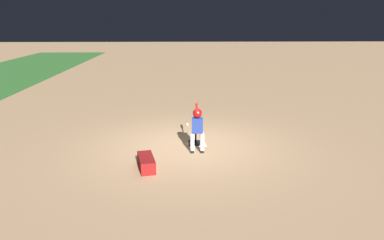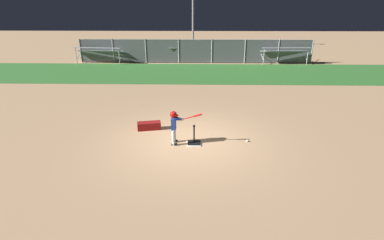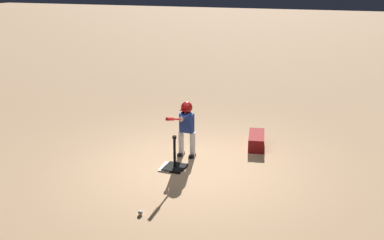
% 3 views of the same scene
% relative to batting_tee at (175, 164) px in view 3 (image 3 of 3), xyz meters
% --- Properties ---
extents(ground_plane, '(90.00, 90.00, 0.00)m').
position_rel_batting_tee_xyz_m(ground_plane, '(-0.16, 0.23, -0.09)').
color(ground_plane, tan).
extents(home_plate, '(0.48, 0.48, 0.02)m').
position_rel_batting_tee_xyz_m(home_plate, '(-0.01, -0.04, -0.08)').
color(home_plate, white).
rests_on(home_plate, ground_plane).
extents(batting_tee, '(0.42, 0.38, 0.65)m').
position_rel_batting_tee_xyz_m(batting_tee, '(0.00, 0.00, 0.00)').
color(batting_tee, black).
rests_on(batting_tee, ground_plane).
extents(batter_child, '(1.03, 0.35, 1.13)m').
position_rel_batting_tee_xyz_m(batter_child, '(-0.62, -0.02, 0.62)').
color(batter_child, silver).
rests_on(batter_child, ground_plane).
extents(baseball, '(0.07, 0.07, 0.07)m').
position_rel_batting_tee_xyz_m(baseball, '(1.77, 0.19, -0.05)').
color(baseball, white).
rests_on(baseball, ground_plane).
extents(equipment_bag, '(0.89, 0.48, 0.28)m').
position_rel_batting_tee_xyz_m(equipment_bag, '(-1.66, 1.16, 0.05)').
color(equipment_bag, maroon).
rests_on(equipment_bag, ground_plane).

